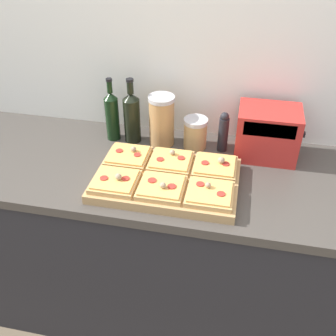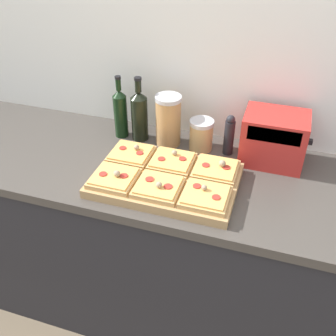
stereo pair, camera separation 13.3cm
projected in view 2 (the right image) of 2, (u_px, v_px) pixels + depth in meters
wall_back at (186, 62)px, 1.74m from camera, size 6.00×0.06×2.50m
kitchen_counter at (162, 243)px, 1.92m from camera, size 2.63×0.67×0.92m
cutting_board at (166, 180)px, 1.55m from camera, size 0.56×0.37×0.04m
pizza_slice_back_left at (131, 154)px, 1.64m from camera, size 0.17×0.16×0.05m
pizza_slice_back_center at (172, 161)px, 1.60m from camera, size 0.17×0.16×0.05m
pizza_slice_back_right at (216, 169)px, 1.55m from camera, size 0.17×0.16×0.06m
pizza_slice_front_left at (114, 178)px, 1.51m from camera, size 0.17×0.16×0.05m
pizza_slice_front_center at (158, 187)px, 1.46m from camera, size 0.17×0.16×0.05m
pizza_slice_front_right at (206, 196)px, 1.42m from camera, size 0.17×0.16×0.05m
olive_oil_bottle at (120, 112)px, 1.80m from camera, size 0.06×0.06×0.30m
wine_bottle at (139, 115)px, 1.77m from camera, size 0.07×0.07×0.30m
grain_jar_tall at (168, 120)px, 1.74m from camera, size 0.12×0.12×0.23m
grain_jar_short at (201, 135)px, 1.73m from camera, size 0.11×0.11×0.14m
pepper_mill at (229, 135)px, 1.69m from camera, size 0.04×0.04×0.19m
toaster_oven at (274, 138)px, 1.63m from camera, size 0.28×0.19×0.22m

